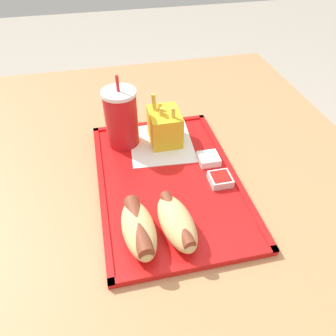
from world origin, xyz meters
The scene contains 9 objects.
dining_table centered at (0.00, 0.00, 0.38)m, with size 1.29×0.92×0.76m.
food_tray centered at (0.04, 0.01, 0.76)m, with size 0.43×0.29×0.01m.
paper_napkin centered at (0.17, 0.00, 0.77)m, with size 0.18×0.16×0.00m.
soda_cup centered at (0.19, 0.09, 0.83)m, with size 0.08×0.08×0.17m.
hot_dog_far centered at (-0.09, 0.09, 0.79)m, with size 0.13×0.06×0.05m.
hot_dog_near centered at (-0.09, 0.03, 0.79)m, with size 0.14×0.07×0.05m.
fries_carton centered at (0.18, -0.01, 0.81)m, with size 0.09×0.07×0.12m.
sauce_cup_mayo centered at (0.08, -0.09, 0.77)m, with size 0.04×0.04×0.02m.
sauce_cup_ketchup centered at (0.01, -0.09, 0.77)m, with size 0.04×0.04×0.02m.
Camera 1 is at (-0.45, 0.12, 1.24)m, focal length 35.00 mm.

